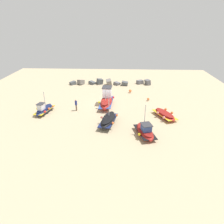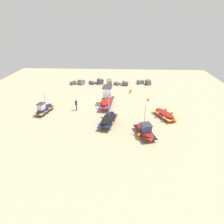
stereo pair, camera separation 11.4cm
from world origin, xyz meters
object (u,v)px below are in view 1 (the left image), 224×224
object	(u,v)px
mooring_buoy_0	(130,91)
mooring_buoy_1	(148,99)
fishing_boat_1	(107,100)
fishing_boat_4	(165,114)
fishing_boat_0	(44,109)
fishing_boat_2	(108,120)
person_walking	(76,104)
fishing_boat_3	(145,131)

from	to	relation	value
mooring_buoy_0	mooring_buoy_1	bearing A→B (deg)	-52.85
fishing_boat_1	fishing_boat_4	size ratio (longest dim) A/B	1.24
fishing_boat_0	fishing_boat_2	bearing A→B (deg)	85.01
mooring_buoy_1	fishing_boat_0	bearing A→B (deg)	-161.11
mooring_buoy_0	mooring_buoy_1	xyz separation A→B (m)	(2.73, -3.61, -0.07)
person_walking	fishing_boat_0	bearing A→B (deg)	-161.23
mooring_buoy_0	fishing_boat_3	bearing A→B (deg)	-85.49
fishing_boat_0	mooring_buoy_1	bearing A→B (deg)	121.79
fishing_boat_3	mooring_buoy_0	world-z (taller)	fishing_boat_3
fishing_boat_1	mooring_buoy_1	size ratio (longest dim) A/B	10.47
fishing_boat_0	fishing_boat_2	size ratio (longest dim) A/B	0.87
fishing_boat_1	fishing_boat_0	bearing A→B (deg)	112.10
person_walking	mooring_buoy_1	xyz separation A→B (m)	(10.72, 4.15, -0.68)
fishing_boat_0	mooring_buoy_1	distance (m)	15.88
fishing_boat_4	mooring_buoy_0	bearing A→B (deg)	178.93
fishing_boat_0	fishing_boat_4	bearing A→B (deg)	100.84
fishing_boat_2	fishing_boat_3	distance (m)	4.87
fishing_boat_2	person_walking	xyz separation A→B (m)	(-4.80, 3.93, 0.39)
fishing_boat_0	person_walking	world-z (taller)	fishing_boat_0
fishing_boat_3	mooring_buoy_1	xyz separation A→B (m)	(1.63, 10.39, -0.23)
person_walking	mooring_buoy_1	world-z (taller)	person_walking
fishing_boat_0	fishing_boat_2	xyz separation A→B (m)	(9.11, -2.94, 0.05)
fishing_boat_0	fishing_boat_4	distance (m)	16.52
person_walking	fishing_boat_2	bearing A→B (deg)	-33.46
fishing_boat_3	mooring_buoy_1	bearing A→B (deg)	155.75
fishing_boat_1	mooring_buoy_0	bearing A→B (deg)	-29.45
fishing_boat_0	fishing_boat_2	world-z (taller)	fishing_boat_2
mooring_buoy_0	fishing_boat_0	bearing A→B (deg)	-144.55
fishing_boat_0	mooring_buoy_0	bearing A→B (deg)	138.35
mooring_buoy_1	fishing_boat_2	bearing A→B (deg)	-126.21
person_walking	mooring_buoy_0	distance (m)	11.15
fishing_boat_0	person_walking	xyz separation A→B (m)	(4.30, 0.99, 0.44)
fishing_boat_3	fishing_boat_1	bearing A→B (deg)	-164.35
fishing_boat_2	fishing_boat_4	size ratio (longest dim) A/B	1.04
fishing_boat_0	fishing_boat_3	bearing A→B (deg)	81.49
fishing_boat_2	person_walking	world-z (taller)	fishing_boat_2
fishing_boat_2	mooring_buoy_1	bearing A→B (deg)	156.31
fishing_boat_2	mooring_buoy_1	world-z (taller)	fishing_boat_2
fishing_boat_3	person_walking	bearing A→B (deg)	-139.81
fishing_boat_2	fishing_boat_4	bearing A→B (deg)	120.11
fishing_boat_2	fishing_boat_1	bearing A→B (deg)	-161.60
fishing_boat_1	fishing_boat_3	bearing A→B (deg)	-145.64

